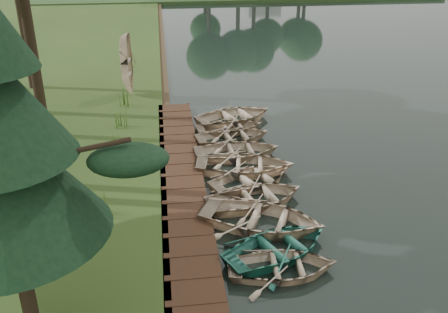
{
  "coord_description": "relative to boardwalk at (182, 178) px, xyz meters",
  "views": [
    {
      "loc": [
        -2.13,
        -16.75,
        8.99
      ],
      "look_at": [
        -0.04,
        -0.4,
        1.15
      ],
      "focal_mm": 40.0,
      "sensor_mm": 36.0,
      "label": 1
    }
  ],
  "objects": [
    {
      "name": "ground",
      "position": [
        1.6,
        0.0,
        -0.15
      ],
      "size": [
        300.0,
        300.0,
        0.0
      ],
      "primitive_type": "plane",
      "color": "#3D2F1D"
    },
    {
      "name": "boardwalk",
      "position": [
        0.0,
        0.0,
        0.0
      ],
      "size": [
        1.6,
        16.0,
        0.3
      ],
      "primitive_type": "cube",
      "color": "#372115",
      "rests_on": "ground"
    },
    {
      "name": "rowboat_0",
      "position": [
        2.5,
        -5.88,
        0.22
      ],
      "size": [
        3.17,
        2.34,
        0.64
      ],
      "primitive_type": "imported",
      "rotation": [
        0.0,
        0.0,
        1.52
      ],
      "color": "#CAB192",
      "rests_on": "water"
    },
    {
      "name": "rowboat_1",
      "position": [
        2.6,
        -5.02,
        0.26
      ],
      "size": [
        4.19,
        3.69,
        0.72
      ],
      "primitive_type": "imported",
      "rotation": [
        0.0,
        0.0,
        2.0
      ],
      "color": "#2D7E6A",
      "rests_on": "water"
    },
    {
      "name": "rowboat_2",
      "position": [
        2.36,
        -3.53,
        0.31
      ],
      "size": [
        4.84,
        4.28,
        0.83
      ],
      "primitive_type": "imported",
      "rotation": [
        0.0,
        0.0,
        1.14
      ],
      "color": "#CAB192",
      "rests_on": "water"
    },
    {
      "name": "rowboat_3",
      "position": [
        2.45,
        -2.1,
        0.27
      ],
      "size": [
        4.02,
        3.29,
        0.73
      ],
      "primitive_type": "imported",
      "rotation": [
        0.0,
        0.0,
        1.81
      ],
      "color": "#CAB192",
      "rests_on": "water"
    },
    {
      "name": "rowboat_4",
      "position": [
        2.59,
        -0.69,
        0.25
      ],
      "size": [
        4.03,
        3.54,
        0.7
      ],
      "primitive_type": "imported",
      "rotation": [
        0.0,
        0.0,
        1.98
      ],
      "color": "#CAB192",
      "rests_on": "water"
    },
    {
      "name": "rowboat_5",
      "position": [
        2.46,
        0.39,
        0.3
      ],
      "size": [
        4.27,
        3.38,
        0.8
      ],
      "primitive_type": "imported",
      "rotation": [
        0.0,
        0.0,
        1.39
      ],
      "color": "#CAB192",
      "rests_on": "water"
    },
    {
      "name": "rowboat_6",
      "position": [
        2.38,
        1.74,
        0.27
      ],
      "size": [
        3.72,
        2.75,
        0.74
      ],
      "primitive_type": "imported",
      "rotation": [
        0.0,
        0.0,
        1.63
      ],
      "color": "#CAB192",
      "rests_on": "water"
    },
    {
      "name": "rowboat_7",
      "position": [
        2.43,
        3.36,
        0.25
      ],
      "size": [
        3.7,
        2.9,
        0.69
      ],
      "primitive_type": "imported",
      "rotation": [
        0.0,
        0.0,
        1.73
      ],
      "color": "#CAB192",
      "rests_on": "water"
    },
    {
      "name": "rowboat_8",
      "position": [
        2.45,
        4.47,
        0.23
      ],
      "size": [
        3.42,
        2.64,
        0.65
      ],
      "primitive_type": "imported",
      "rotation": [
        0.0,
        0.0,
        1.7
      ],
      "color": "#CAB192",
      "rests_on": "water"
    },
    {
      "name": "rowboat_9",
      "position": [
        2.86,
        5.7,
        0.3
      ],
      "size": [
        4.62,
        3.94,
        0.81
      ],
      "primitive_type": "imported",
      "rotation": [
        0.0,
        0.0,
        1.92
      ],
      "color": "#CAB192",
      "rests_on": "water"
    },
    {
      "name": "stored_rowboat",
      "position": [
        -2.27,
        9.87,
        0.49
      ],
      "size": [
        3.55,
        2.71,
        0.69
      ],
      "primitive_type": "imported",
      "rotation": [
        3.14,
        0.0,
        1.46
      ],
      "color": "#CAB192",
      "rests_on": "bank"
    },
    {
      "name": "reeds_0",
      "position": [
        -2.8,
        -2.47,
        0.59
      ],
      "size": [
        0.6,
        0.6,
        0.88
      ],
      "primitive_type": "cone",
      "color": "#3F661E",
      "rests_on": "bank"
    },
    {
      "name": "reeds_1",
      "position": [
        -2.47,
        2.03,
        0.63
      ],
      "size": [
        0.6,
        0.6,
        0.96
      ],
      "primitive_type": "cone",
      "color": "#3F661E",
      "rests_on": "bank"
    },
    {
      "name": "reeds_2",
      "position": [
        -2.53,
        5.19,
        0.61
      ],
      "size": [
        0.6,
        0.6,
        0.91
      ],
      "primitive_type": "cone",
      "color": "#3F661E",
      "rests_on": "bank"
    },
    {
      "name": "reeds_3",
      "position": [
        -2.54,
        8.07,
        0.6
      ],
      "size": [
        0.6,
        0.6,
        0.9
      ],
      "primitive_type": "cone",
      "color": "#3F661E",
      "rests_on": "bank"
    }
  ]
}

